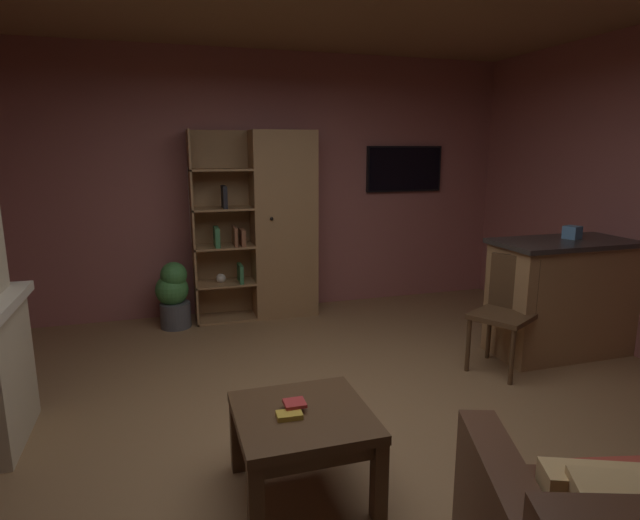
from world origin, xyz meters
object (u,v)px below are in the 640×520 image
at_px(tissue_box, 572,232).
at_px(dining_chair, 507,306).
at_px(wall_mounted_tv, 404,169).
at_px(table_book_0, 289,415).
at_px(potted_floor_plant, 173,294).
at_px(table_book_1, 295,403).
at_px(coffee_table, 303,428).
at_px(kitchen_bar_counter, 573,296).
at_px(bookshelf_cabinet, 275,226).

xyz_separation_m(tissue_box, dining_chair, (-0.75, -0.20, -0.53)).
relative_size(tissue_box, wall_mounted_tv, 0.13).
distance_m(table_book_0, potted_floor_plant, 2.94).
bearing_deg(table_book_1, table_book_0, -123.18).
distance_m(coffee_table, potted_floor_plant, 2.92).
bearing_deg(kitchen_bar_counter, dining_chair, -169.18).
bearing_deg(table_book_0, dining_chair, 27.77).
relative_size(table_book_1, potted_floor_plant, 0.16).
height_order(table_book_1, dining_chair, dining_chair).
bearing_deg(potted_floor_plant, bookshelf_cabinet, 6.48).
distance_m(tissue_box, wall_mounted_tv, 2.11).
distance_m(kitchen_bar_counter, table_book_1, 3.03).
distance_m(tissue_box, potted_floor_plant, 3.74).
height_order(bookshelf_cabinet, table_book_0, bookshelf_cabinet).
xyz_separation_m(tissue_box, wall_mounted_tv, (-0.65, 1.95, 0.47)).
bearing_deg(wall_mounted_tv, kitchen_bar_counter, -71.09).
relative_size(tissue_box, dining_chair, 0.13).
bearing_deg(bookshelf_cabinet, coffee_table, -99.62).
distance_m(kitchen_bar_counter, potted_floor_plant, 3.72).
bearing_deg(table_book_0, table_book_1, 56.82).
xyz_separation_m(coffee_table, table_book_0, (-0.08, -0.03, 0.10)).
distance_m(table_book_1, dining_chair, 2.25).
height_order(coffee_table, table_book_1, table_book_1).
bearing_deg(potted_floor_plant, wall_mounted_tv, 7.16).
relative_size(coffee_table, table_book_0, 5.33).
height_order(tissue_box, dining_chair, tissue_box).
height_order(coffee_table, dining_chair, dining_chair).
distance_m(bookshelf_cabinet, table_book_1, 3.03).
bearing_deg(dining_chair, wall_mounted_tv, 87.21).
height_order(table_book_1, potted_floor_plant, potted_floor_plant).
xyz_separation_m(coffee_table, table_book_1, (-0.03, 0.03, 0.12)).
bearing_deg(table_book_0, potted_floor_plant, 99.53).
bearing_deg(bookshelf_cabinet, wall_mounted_tv, 7.63).
height_order(kitchen_bar_counter, coffee_table, kitchen_bar_counter).
bearing_deg(table_book_1, bookshelf_cabinet, 79.66).
relative_size(kitchen_bar_counter, tissue_box, 12.29).
relative_size(tissue_box, potted_floor_plant, 0.18).
bearing_deg(bookshelf_cabinet, table_book_1, -100.34).
bearing_deg(wall_mounted_tv, potted_floor_plant, -172.84).
xyz_separation_m(dining_chair, potted_floor_plant, (-2.54, 1.82, -0.19)).
bearing_deg(table_book_1, dining_chair, 26.75).
relative_size(kitchen_bar_counter, wall_mounted_tv, 1.61).
height_order(kitchen_bar_counter, table_book_1, kitchen_bar_counter).
xyz_separation_m(kitchen_bar_counter, wall_mounted_tv, (-0.68, 2.00, 1.03)).
xyz_separation_m(dining_chair, wall_mounted_tv, (0.10, 2.15, 1.00)).
xyz_separation_m(table_book_1, dining_chair, (2.01, 1.01, 0.04)).
xyz_separation_m(kitchen_bar_counter, table_book_0, (-2.84, -1.23, -0.03)).
distance_m(kitchen_bar_counter, dining_chair, 0.80).
height_order(kitchen_bar_counter, potted_floor_plant, kitchen_bar_counter).
bearing_deg(table_book_1, kitchen_bar_counter, 22.58).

